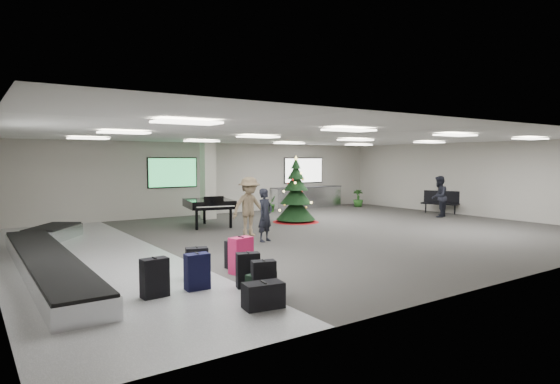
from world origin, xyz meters
TOP-DOWN VIEW (x-y plane):
  - ground at (0.00, 0.00)m, footprint 18.00×18.00m
  - room_envelope at (-0.38, 0.67)m, footprint 18.02×14.02m
  - baggage_carousel at (-7.84, -0.08)m, footprint 2.28×9.71m
  - service_counter at (5.00, 6.65)m, footprint 4.05×0.65m
  - suitcase_0 at (-5.05, -5.12)m, footprint 0.48×0.35m
  - suitcase_1 at (-4.98, -4.44)m, footprint 0.49×0.35m
  - pink_suitcase at (-4.51, -3.35)m, footprint 0.55×0.38m
  - suitcase_3 at (-4.39, -2.82)m, footprint 0.45×0.31m
  - navy_suitcase at (-5.84, -4.01)m, footprint 0.46×0.28m
  - suitcase_5 at (-6.67, -4.04)m, footprint 0.49×0.29m
  - green_duffel at (-4.98, -4.92)m, footprint 0.63×0.44m
  - suitcase_8 at (-5.51, -3.28)m, footprint 0.50×0.37m
  - black_duffel at (-5.40, -5.65)m, footprint 0.71×0.46m
  - christmas_tree at (1.37, 2.67)m, footprint 1.83×1.83m
  - grand_piano at (-1.99, 3.46)m, footprint 1.93×2.30m
  - bench at (8.61, 1.29)m, footprint 1.13×1.70m
  - traveler_a at (-1.98, -0.35)m, footprint 0.68×0.57m
  - traveler_b at (-1.88, 0.76)m, footprint 1.25×0.74m
  - traveler_bench at (7.33, 0.48)m, footprint 1.06×0.96m
  - potted_plant_left at (2.54, 6.16)m, footprint 0.54×0.49m
  - potted_plant_right at (7.51, 5.57)m, footprint 0.71×0.71m

SIDE VIEW (x-z plane):
  - ground at x=0.00m, z-range 0.00..0.00m
  - green_duffel at x=-4.98m, z-range -0.01..0.39m
  - baggage_carousel at x=-7.84m, z-range 0.00..0.43m
  - black_duffel at x=-5.40m, z-range -0.01..0.44m
  - suitcase_3 at x=-4.39m, z-range -0.01..0.63m
  - suitcase_8 at x=-5.51m, z-range -0.01..0.66m
  - suitcase_0 at x=-5.05m, z-range -0.01..0.67m
  - suitcase_1 at x=-4.98m, z-range -0.01..0.69m
  - navy_suitcase at x=-5.84m, z-range -0.01..0.70m
  - suitcase_5 at x=-6.67m, z-range -0.01..0.72m
  - pink_suitcase at x=-4.51m, z-range -0.01..0.79m
  - potted_plant_left at x=2.54m, z-range 0.00..0.79m
  - potted_plant_right at x=7.51m, z-range 0.00..0.91m
  - service_counter at x=5.00m, z-range 0.01..1.09m
  - bench at x=8.61m, z-range 0.07..1.09m
  - traveler_a at x=-1.98m, z-range 0.00..1.60m
  - grand_piano at x=-1.99m, z-range 0.25..1.41m
  - traveler_bench at x=7.33m, z-range 0.00..1.76m
  - christmas_tree at x=1.37m, z-range -0.41..2.20m
  - traveler_b at x=-1.88m, z-range 0.00..1.90m
  - room_envelope at x=-0.38m, z-range 0.73..3.94m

